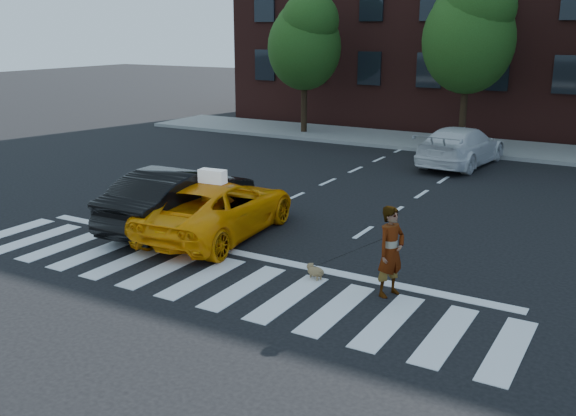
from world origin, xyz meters
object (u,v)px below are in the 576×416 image
at_px(taxi, 219,208).
at_px(dog, 315,271).
at_px(white_suv, 461,146).
at_px(black_sedan, 181,198).
at_px(woman, 391,251).
at_px(tree_left, 305,38).
at_px(tree_mid, 470,29).

distance_m(taxi, dog, 3.68).
distance_m(white_suv, dog, 12.57).
distance_m(black_sedan, woman, 6.30).
height_order(tree_left, white_suv, tree_left).
bearing_deg(tree_mid, dog, -84.83).
bearing_deg(black_sedan, woman, 165.81).
height_order(black_sedan, dog, black_sedan).
xyz_separation_m(tree_left, dog, (8.94, -15.88, -4.27)).
height_order(white_suv, dog, white_suv).
height_order(woman, dog, woman).
distance_m(black_sedan, dog, 4.79).
xyz_separation_m(tree_mid, dog, (1.44, -15.88, -4.68)).
xyz_separation_m(tree_left, woman, (10.54, -15.90, -3.57)).
bearing_deg(white_suv, dog, 97.97).
xyz_separation_m(black_sedan, white_suv, (3.97, 11.16, -0.06)).
height_order(black_sedan, woman, woman).
xyz_separation_m(white_suv, woman, (2.18, -12.56, 0.16)).
relative_size(white_suv, woman, 2.83).
distance_m(taxi, black_sedan, 1.17).
relative_size(white_suv, dog, 10.21).
distance_m(tree_left, black_sedan, 15.59).
xyz_separation_m(black_sedan, dog, (4.54, -1.38, -0.60)).
height_order(tree_left, woman, tree_left).
bearing_deg(woman, dog, 109.95).
height_order(taxi, dog, taxi).
relative_size(tree_left, black_sedan, 1.39).
height_order(taxi, woman, woman).
bearing_deg(taxi, tree_left, -73.94).
distance_m(tree_left, white_suv, 9.75).
bearing_deg(taxi, tree_mid, -102.54).
relative_size(tree_mid, taxi, 1.48).
relative_size(black_sedan, woman, 2.69).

